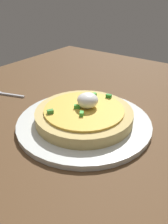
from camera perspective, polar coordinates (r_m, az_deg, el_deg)
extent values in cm
cube|color=brown|center=(61.20, -7.38, 1.10)|extent=(103.69, 74.56, 3.01)
cylinder|color=silver|center=(50.45, 0.00, -2.55)|extent=(29.57, 29.57, 1.16)
cylinder|color=tan|center=(49.53, 0.00, -0.80)|extent=(21.33, 21.33, 2.41)
cylinder|color=gold|center=(48.81, 0.00, 0.66)|extent=(17.39, 17.39, 0.48)
ellipsoid|color=white|center=(48.58, 0.92, 2.98)|extent=(4.57, 4.57, 3.23)
cube|color=#278129|center=(53.62, 6.26, 4.03)|extent=(0.98, 1.38, 0.80)
cube|color=green|center=(53.99, 2.45, 4.37)|extent=(1.51, 1.34, 0.80)
cube|color=green|center=(49.83, 0.37, 2.13)|extent=(1.45, 1.49, 0.80)
cube|color=green|center=(47.21, -8.51, 0.12)|extent=(1.51, 1.34, 0.80)
cube|color=green|center=(48.62, -1.76, 1.38)|extent=(1.35, 1.51, 0.80)
cube|color=green|center=(45.95, -0.59, -0.40)|extent=(1.51, 1.33, 0.80)
cube|color=#B7B7BC|center=(66.79, -17.72, 4.10)|extent=(3.02, 7.50, 0.50)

